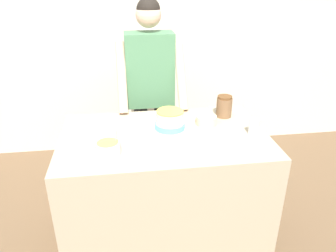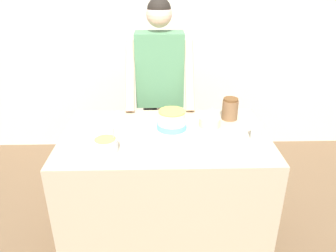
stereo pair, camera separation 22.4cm
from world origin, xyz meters
name	(u,v)px [view 1 (the left image)]	position (x,y,z in m)	size (l,w,h in m)	color
wall_back	(146,38)	(0.00, 2.04, 1.30)	(10.00, 0.05, 2.60)	beige
counter	(165,187)	(0.00, 0.45, 0.46)	(1.47, 0.90, 0.91)	tan
person_baker	(150,82)	(-0.03, 1.19, 1.07)	(0.57, 0.50, 1.77)	#2D2D38
cake	(170,122)	(0.05, 0.53, 0.97)	(0.34, 0.34, 0.15)	silver
frosting_bowl_pink	(206,120)	(0.34, 0.59, 0.95)	(0.16, 0.16, 0.17)	beige
frosting_bowl_yellow	(108,148)	(-0.39, 0.24, 0.95)	(0.16, 0.16, 0.18)	silver
drinking_glass	(254,127)	(0.63, 0.37, 0.97)	(0.07, 0.07, 0.12)	silver
ceramic_plate	(160,150)	(-0.06, 0.23, 0.92)	(0.28, 0.28, 0.01)	white
stoneware_jar	(224,106)	(0.51, 0.71, 0.99)	(0.12, 0.12, 0.17)	brown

